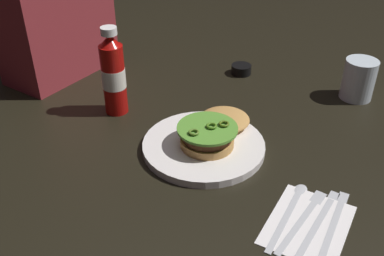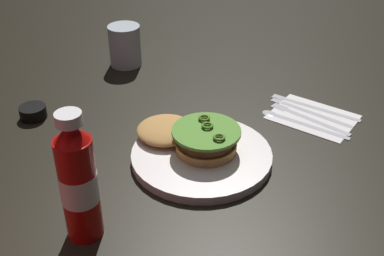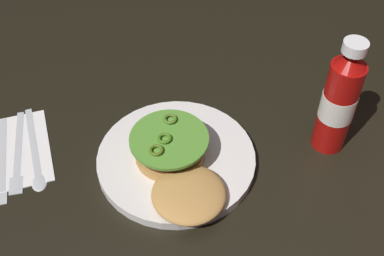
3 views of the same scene
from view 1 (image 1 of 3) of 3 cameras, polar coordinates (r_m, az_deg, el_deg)
ground_plane at (r=1.08m, az=5.59°, el=1.02°), size 3.00×3.00×0.00m
dinner_plate at (r=0.97m, az=1.36°, el=-2.28°), size 0.27×0.27×0.02m
burger_sandwich at (r=0.98m, az=2.77°, el=-0.17°), size 0.22×0.14×0.05m
ketchup_bottle at (r=1.08m, az=-10.13°, el=6.79°), size 0.06×0.06×0.22m
water_glass at (r=1.23m, az=20.75°, el=5.90°), size 0.08×0.08×0.11m
condiment_cup at (r=1.30m, az=6.39°, el=7.54°), size 0.06×0.06×0.03m
napkin at (r=0.83m, az=14.77°, el=-11.95°), size 0.18×0.15×0.00m
butter_knife at (r=0.84m, az=17.93°, el=-11.43°), size 0.21×0.03×0.00m
steak_knife at (r=0.84m, az=16.31°, el=-11.00°), size 0.20×0.02×0.00m
fork_utensil at (r=0.84m, az=14.45°, el=-10.75°), size 0.19×0.03×0.00m
spoon_utensil at (r=0.85m, az=12.79°, el=-9.68°), size 0.20×0.03×0.00m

